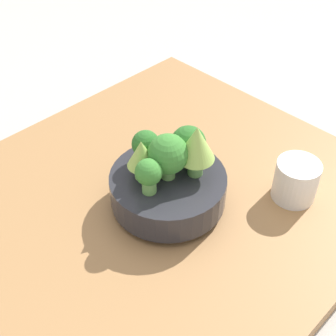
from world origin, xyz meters
TOP-DOWN VIEW (x-y plane):
  - ground_plane at (0.00, 0.00)m, footprint 6.00×6.00m
  - table at (0.00, 0.00)m, footprint 0.89×0.73m
  - bowl at (0.03, -0.03)m, footprint 0.21×0.21m
  - broccoli_floret_right at (0.09, -0.03)m, footprint 0.06×0.06m
  - broccoli_floret_back at (0.03, 0.02)m, footprint 0.05×0.05m
  - romanesco_piece_near at (0.07, -0.06)m, footprint 0.07×0.07m
  - broccoli_floret_left at (-0.02, -0.04)m, footprint 0.05×0.05m
  - romanesco_piece_far at (0.00, 0.00)m, footprint 0.05×0.05m
  - broccoli_floret_center at (0.03, -0.03)m, footprint 0.07×0.07m
  - cup at (0.22, -0.18)m, footprint 0.08×0.08m

SIDE VIEW (x-z plane):
  - ground_plane at x=0.00m, z-range 0.00..0.00m
  - table at x=0.00m, z-range 0.00..0.04m
  - cup at x=0.22m, z-range 0.04..0.12m
  - bowl at x=0.03m, z-range 0.05..0.12m
  - broccoli_floret_back at x=0.03m, z-range 0.12..0.18m
  - broccoli_floret_left at x=-0.02m, z-range 0.12..0.19m
  - broccoli_floret_right at x=0.09m, z-range 0.12..0.19m
  - romanesco_piece_far at x=0.00m, z-range 0.12..0.20m
  - broccoli_floret_center at x=0.03m, z-range 0.12..0.21m
  - romanesco_piece_near at x=0.07m, z-range 0.13..0.23m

